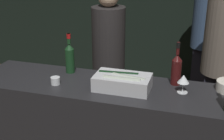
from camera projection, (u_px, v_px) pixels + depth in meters
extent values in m
cube|color=#B7BABF|center=(122.00, 82.00, 2.29)|extent=(0.41, 0.24, 0.11)
cylinder|color=#9EA899|center=(122.00, 82.00, 2.24)|extent=(0.27, 0.07, 0.07)
cylinder|color=#9EA899|center=(129.00, 80.00, 2.27)|extent=(0.27, 0.11, 0.07)
cylinder|color=black|center=(119.00, 76.00, 2.34)|extent=(0.30, 0.09, 0.07)
cylinder|color=silver|center=(182.00, 92.00, 2.26)|extent=(0.08, 0.08, 0.00)
cylinder|color=silver|center=(183.00, 87.00, 2.24)|extent=(0.01, 0.01, 0.07)
cone|color=silver|center=(184.00, 79.00, 2.22)|extent=(0.08, 0.08, 0.06)
cylinder|color=silver|center=(55.00, 81.00, 2.38)|extent=(0.07, 0.07, 0.06)
sphere|color=#F9D67F|center=(55.00, 80.00, 2.38)|extent=(0.03, 0.03, 0.03)
cylinder|color=#143319|center=(70.00, 61.00, 2.58)|extent=(0.08, 0.08, 0.20)
cone|color=#143319|center=(69.00, 46.00, 2.54)|extent=(0.08, 0.08, 0.05)
cylinder|color=#143319|center=(69.00, 39.00, 2.51)|extent=(0.03, 0.03, 0.08)
cylinder|color=maroon|center=(69.00, 36.00, 2.51)|extent=(0.03, 0.03, 0.04)
cylinder|color=#380F0F|center=(176.00, 72.00, 2.36)|extent=(0.08, 0.08, 0.19)
cone|color=#380F0F|center=(177.00, 58.00, 2.32)|extent=(0.08, 0.08, 0.05)
cylinder|color=#380F0F|center=(178.00, 48.00, 2.29)|extent=(0.02, 0.02, 0.10)
cylinder|color=black|center=(178.00, 45.00, 2.28)|extent=(0.03, 0.03, 0.04)
cube|color=black|center=(109.00, 104.00, 3.45)|extent=(0.25, 0.19, 0.76)
cylinder|color=black|center=(109.00, 41.00, 3.18)|extent=(0.34, 0.34, 0.70)
cube|color=black|center=(215.00, 109.00, 3.26)|extent=(0.30, 0.22, 0.84)
cube|color=black|center=(201.00, 78.00, 4.04)|extent=(0.27, 0.20, 0.84)
cylinder|color=#334766|center=(208.00, 17.00, 3.74)|extent=(0.36, 0.36, 0.76)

